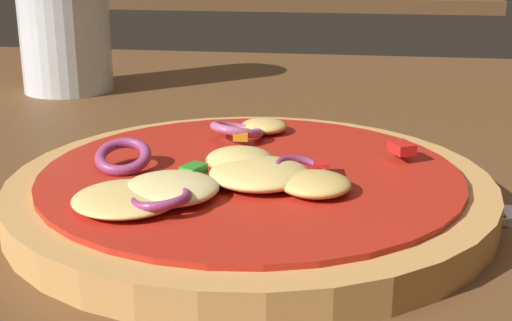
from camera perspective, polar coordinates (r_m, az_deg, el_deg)
dining_table at (r=0.41m, az=3.95°, el=-4.73°), size 1.45×0.96×0.03m
pizza at (r=0.38m, az=-0.63°, el=-2.22°), size 0.26×0.26×0.04m
beer_glass at (r=0.68m, az=-14.93°, el=10.36°), size 0.08×0.08×0.14m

